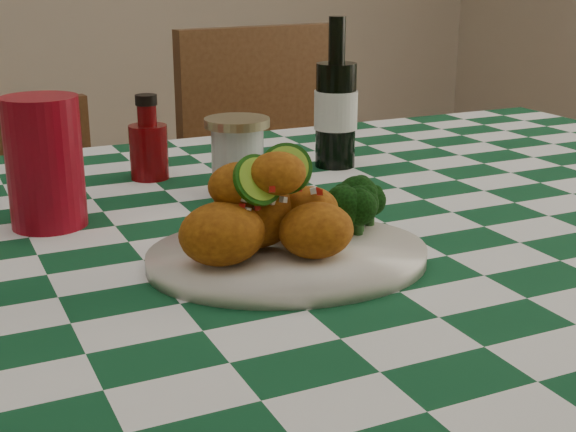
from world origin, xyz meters
name	(u,v)px	position (x,y,z in m)	size (l,w,h in m)	color
plate	(288,257)	(-0.07, -0.15, 0.80)	(0.30, 0.24, 0.02)	silver
fried_chicken_pile	(273,203)	(-0.09, -0.15, 0.86)	(0.17, 0.12, 0.11)	#A55C10
broccoli_side	(365,209)	(0.03, -0.13, 0.83)	(0.07, 0.07, 0.06)	black
red_tumbler	(45,162)	(-0.28, 0.10, 0.87)	(0.09, 0.09, 0.16)	maroon
ketchup_bottle	(148,137)	(-0.10, 0.27, 0.85)	(0.06, 0.06, 0.13)	#610407
mason_jar	(238,156)	(-0.01, 0.14, 0.84)	(0.09, 0.09, 0.11)	#B2BCBA
beer_bottle	(336,93)	(0.18, 0.22, 0.90)	(0.07, 0.07, 0.23)	black
wooden_chair_left	(39,304)	(-0.23, 0.76, 0.41)	(0.37, 0.39, 0.81)	#472814
wooden_chair_right	(300,234)	(0.39, 0.76, 0.47)	(0.43, 0.45, 0.95)	#472814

